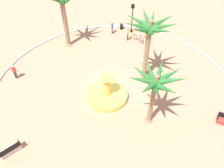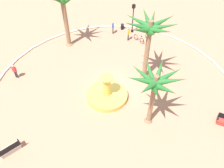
{
  "view_description": "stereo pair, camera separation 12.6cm",
  "coord_description": "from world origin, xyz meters",
  "px_view_note": "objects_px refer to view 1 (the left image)",
  "views": [
    {
      "loc": [
        -8.29,
        12.54,
        15.56
      ],
      "look_at": [
        -0.01,
        0.36,
        1.0
      ],
      "focal_mm": 36.22,
      "sensor_mm": 36.0,
      "label": 1
    },
    {
      "loc": [
        -8.39,
        12.46,
        15.56
      ],
      "look_at": [
        -0.01,
        0.36,
        1.0
      ],
      "focal_mm": 36.22,
      "sensor_mm": 36.0,
      "label": 2
    }
  ],
  "objects_px": {
    "lamppost": "(132,16)",
    "person_pedestrian_stroll": "(14,71)",
    "bench_east": "(11,150)",
    "person_cyclist_photo": "(128,33)",
    "bicycle_by_lamppost": "(138,39)",
    "palm_tree_mid_plaza": "(63,4)",
    "bicycle_red_frame": "(149,33)",
    "person_cyclist_helmet": "(112,27)",
    "palm_tree_by_curb": "(149,31)",
    "trash_bin": "(122,26)",
    "palm_tree_near_fountain": "(156,84)",
    "fountain": "(107,95)"
  },
  "relations": [
    {
      "from": "palm_tree_mid_plaza",
      "to": "bicycle_red_frame",
      "type": "distance_m",
      "value": 10.97
    },
    {
      "from": "lamppost",
      "to": "person_cyclist_photo",
      "type": "distance_m",
      "value": 2.34
    },
    {
      "from": "bicycle_red_frame",
      "to": "person_cyclist_photo",
      "type": "distance_m",
      "value": 2.94
    },
    {
      "from": "bicycle_by_lamppost",
      "to": "palm_tree_mid_plaza",
      "type": "bearing_deg",
      "value": 39.07
    },
    {
      "from": "fountain",
      "to": "bicycle_by_lamppost",
      "type": "height_order",
      "value": "fountain"
    },
    {
      "from": "bicycle_by_lamppost",
      "to": "trash_bin",
      "type": "bearing_deg",
      "value": -21.1
    },
    {
      "from": "person_cyclist_helmet",
      "to": "person_cyclist_photo",
      "type": "relative_size",
      "value": 0.99
    },
    {
      "from": "fountain",
      "to": "palm_tree_mid_plaza",
      "type": "height_order",
      "value": "palm_tree_mid_plaza"
    },
    {
      "from": "bench_east",
      "to": "person_pedestrian_stroll",
      "type": "bearing_deg",
      "value": -41.39
    },
    {
      "from": "lamppost",
      "to": "trash_bin",
      "type": "bearing_deg",
      "value": 5.69
    },
    {
      "from": "bicycle_red_frame",
      "to": "bicycle_by_lamppost",
      "type": "relative_size",
      "value": 1.0
    },
    {
      "from": "palm_tree_mid_plaza",
      "to": "bicycle_by_lamppost",
      "type": "distance_m",
      "value": 9.53
    },
    {
      "from": "palm_tree_near_fountain",
      "to": "bicycle_by_lamppost",
      "type": "height_order",
      "value": "palm_tree_near_fountain"
    },
    {
      "from": "trash_bin",
      "to": "palm_tree_near_fountain",
      "type": "bearing_deg",
      "value": 131.46
    },
    {
      "from": "lamppost",
      "to": "person_pedestrian_stroll",
      "type": "height_order",
      "value": "lamppost"
    },
    {
      "from": "palm_tree_by_curb",
      "to": "trash_bin",
      "type": "relative_size",
      "value": 8.91
    },
    {
      "from": "bench_east",
      "to": "person_cyclist_photo",
      "type": "height_order",
      "value": "person_cyclist_photo"
    },
    {
      "from": "palm_tree_mid_plaza",
      "to": "bicycle_red_frame",
      "type": "relative_size",
      "value": 3.98
    },
    {
      "from": "person_pedestrian_stroll",
      "to": "person_cyclist_photo",
      "type": "bearing_deg",
      "value": -115.16
    },
    {
      "from": "person_pedestrian_stroll",
      "to": "palm_tree_near_fountain",
      "type": "bearing_deg",
      "value": -168.27
    },
    {
      "from": "person_cyclist_photo",
      "to": "lamppost",
      "type": "bearing_deg",
      "value": -73.31
    },
    {
      "from": "fountain",
      "to": "person_pedestrian_stroll",
      "type": "distance_m",
      "value": 9.53
    },
    {
      "from": "fountain",
      "to": "bench_east",
      "type": "xyz_separation_m",
      "value": [
        2.68,
        8.6,
        0.0
      ]
    },
    {
      "from": "palm_tree_mid_plaza",
      "to": "person_pedestrian_stroll",
      "type": "distance_m",
      "value": 8.41
    },
    {
      "from": "lamppost",
      "to": "person_cyclist_helmet",
      "type": "height_order",
      "value": "lamppost"
    },
    {
      "from": "fountain",
      "to": "palm_tree_mid_plaza",
      "type": "distance_m",
      "value": 10.69
    },
    {
      "from": "person_cyclist_photo",
      "to": "person_cyclist_helmet",
      "type": "bearing_deg",
      "value": -4.73
    },
    {
      "from": "fountain",
      "to": "bicycle_red_frame",
      "type": "xyz_separation_m",
      "value": [
        1.59,
        -11.37,
        0.04
      ]
    },
    {
      "from": "palm_tree_mid_plaza",
      "to": "lamppost",
      "type": "distance_m",
      "value": 8.57
    },
    {
      "from": "palm_tree_near_fountain",
      "to": "person_pedestrian_stroll",
      "type": "relative_size",
      "value": 3.34
    },
    {
      "from": "bench_east",
      "to": "trash_bin",
      "type": "height_order",
      "value": "bench_east"
    },
    {
      "from": "palm_tree_by_curb",
      "to": "person_pedestrian_stroll",
      "type": "bearing_deg",
      "value": 35.34
    },
    {
      "from": "person_cyclist_helmet",
      "to": "person_pedestrian_stroll",
      "type": "distance_m",
      "value": 12.71
    },
    {
      "from": "palm_tree_by_curb",
      "to": "bicycle_red_frame",
      "type": "relative_size",
      "value": 3.88
    },
    {
      "from": "palm_tree_near_fountain",
      "to": "lamppost",
      "type": "height_order",
      "value": "palm_tree_near_fountain"
    },
    {
      "from": "person_cyclist_helmet",
      "to": "trash_bin",
      "type": "bearing_deg",
      "value": -105.8
    },
    {
      "from": "palm_tree_by_curb",
      "to": "person_cyclist_photo",
      "type": "height_order",
      "value": "palm_tree_by_curb"
    },
    {
      "from": "palm_tree_by_curb",
      "to": "trash_bin",
      "type": "height_order",
      "value": "palm_tree_by_curb"
    },
    {
      "from": "fountain",
      "to": "palm_tree_near_fountain",
      "type": "bearing_deg",
      "value": 177.23
    },
    {
      "from": "trash_bin",
      "to": "fountain",
      "type": "bearing_deg",
      "value": 116.21
    },
    {
      "from": "palm_tree_by_curb",
      "to": "bench_east",
      "type": "xyz_separation_m",
      "value": [
        4.09,
        13.0,
        -4.86
      ]
    },
    {
      "from": "palm_tree_near_fountain",
      "to": "person_cyclist_helmet",
      "type": "height_order",
      "value": "palm_tree_near_fountain"
    },
    {
      "from": "palm_tree_by_curb",
      "to": "person_cyclist_helmet",
      "type": "relative_size",
      "value": 4.03
    },
    {
      "from": "palm_tree_near_fountain",
      "to": "trash_bin",
      "type": "xyz_separation_m",
      "value": [
        9.72,
        -11.0,
        -3.96
      ]
    },
    {
      "from": "palm_tree_near_fountain",
      "to": "person_cyclist_photo",
      "type": "relative_size",
      "value": 3.31
    },
    {
      "from": "fountain",
      "to": "trash_bin",
      "type": "xyz_separation_m",
      "value": [
        5.31,
        -10.78,
        0.04
      ]
    },
    {
      "from": "palm_tree_near_fountain",
      "to": "fountain",
      "type": "bearing_deg",
      "value": -2.77
    },
    {
      "from": "person_cyclist_helmet",
      "to": "bench_east",
      "type": "bearing_deg",
      "value": 99.72
    },
    {
      "from": "bench_east",
      "to": "bicycle_by_lamppost",
      "type": "height_order",
      "value": "bench_east"
    },
    {
      "from": "palm_tree_near_fountain",
      "to": "person_cyclist_helmet",
      "type": "xyz_separation_m",
      "value": [
        10.14,
        -9.48,
        -3.44
      ]
    }
  ]
}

